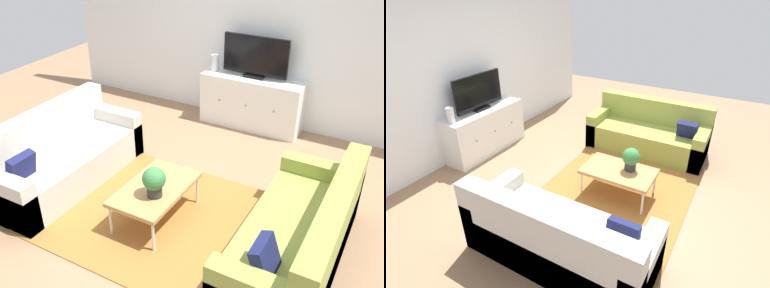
{
  "view_description": "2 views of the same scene",
  "coord_description": "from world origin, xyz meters",
  "views": [
    {
      "loc": [
        1.98,
        -3.1,
        2.88
      ],
      "look_at": [
        0.0,
        0.47,
        0.58
      ],
      "focal_mm": 40.31,
      "sensor_mm": 36.0,
      "label": 1
    },
    {
      "loc": [
        -3.26,
        -1.41,
        2.55
      ],
      "look_at": [
        0.0,
        0.47,
        0.58
      ],
      "focal_mm": 28.46,
      "sensor_mm": 36.0,
      "label": 2
    }
  ],
  "objects": [
    {
      "name": "couch_right_side",
      "position": [
        1.44,
        -0.1,
        0.28
      ],
      "size": [
        0.82,
        1.93,
        0.83
      ],
      "color": "olive",
      "rests_on": "ground_plane"
    },
    {
      "name": "area_rug",
      "position": [
        0.0,
        -0.15,
        0.01
      ],
      "size": [
        2.5,
        1.9,
        0.01
      ],
      "primitive_type": "cube",
      "color": "#9E662D",
      "rests_on": "ground_plane"
    },
    {
      "name": "ground_plane",
      "position": [
        0.0,
        0.0,
        0.0
      ],
      "size": [
        10.0,
        10.0,
        0.0
      ],
      "primitive_type": "plane",
      "color": "#997251"
    },
    {
      "name": "wall_back",
      "position": [
        0.0,
        2.55,
        1.35
      ],
      "size": [
        6.4,
        0.12,
        2.7
      ],
      "primitive_type": "cube",
      "color": "white",
      "rests_on": "ground_plane"
    },
    {
      "name": "potted_plant",
      "position": [
        0.02,
        -0.3,
        0.56
      ],
      "size": [
        0.23,
        0.23,
        0.31
      ],
      "color": "#2D2D2D",
      "rests_on": "coffee_table"
    },
    {
      "name": "tv_console",
      "position": [
        -0.02,
        2.27,
        0.37
      ],
      "size": [
        1.45,
        0.47,
        0.75
      ],
      "color": "white",
      "rests_on": "ground_plane"
    },
    {
      "name": "glass_vase",
      "position": [
        -0.62,
        2.27,
        0.86
      ],
      "size": [
        0.11,
        0.11,
        0.23
      ],
      "primitive_type": "cylinder",
      "color": "silver",
      "rests_on": "tv_console"
    },
    {
      "name": "flat_screen_tv",
      "position": [
        -0.02,
        2.29,
        1.03
      ],
      "size": [
        0.93,
        0.16,
        0.58
      ],
      "color": "black",
      "rests_on": "tv_console"
    },
    {
      "name": "coffee_table",
      "position": [
        -0.06,
        -0.18,
        0.36
      ],
      "size": [
        0.58,
        0.93,
        0.39
      ],
      "color": "#B7844C",
      "rests_on": "ground_plane"
    },
    {
      "name": "couch_left_side",
      "position": [
        -1.44,
        -0.1,
        0.28
      ],
      "size": [
        0.82,
        1.93,
        0.83
      ],
      "color": "beige",
      "rests_on": "ground_plane"
    }
  ]
}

